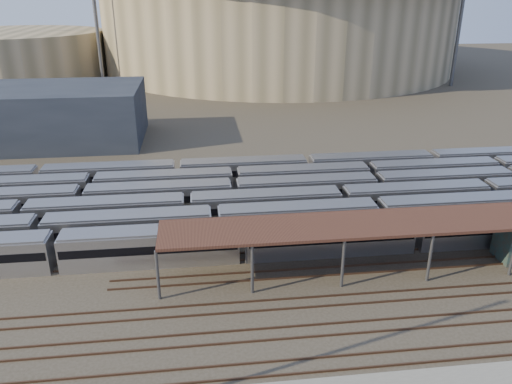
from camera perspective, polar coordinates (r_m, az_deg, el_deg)
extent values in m
plane|color=#383026|center=(46.59, -0.96, -12.33)|extent=(420.00, 420.00, 0.00)
cube|color=silver|center=(52.48, -1.60, -5.74)|extent=(112.00, 2.90, 3.60)
cube|color=silver|center=(56.07, -4.72, -3.87)|extent=(112.00, 2.90, 3.60)
cube|color=silver|center=(59.88, -7.80, -2.24)|extent=(112.00, 2.90, 3.60)
cube|color=silver|center=(63.85, -2.52, -0.43)|extent=(112.00, 2.90, 3.60)
cube|color=silver|center=(67.76, -2.43, 0.95)|extent=(112.00, 2.90, 3.60)
cube|color=silver|center=(71.59, -8.91, 1.88)|extent=(112.00, 2.90, 3.60)
cylinder|color=#4F5054|center=(46.34, -11.17, -9.32)|extent=(0.30, 0.30, 5.00)
cylinder|color=#4F5054|center=(51.01, -10.80, -6.15)|extent=(0.30, 0.30, 5.00)
cylinder|color=#4F5054|center=(46.36, -0.44, -8.83)|extent=(0.30, 0.30, 5.00)
cylinder|color=#4F5054|center=(51.03, -1.13, -5.71)|extent=(0.30, 0.30, 5.00)
cylinder|color=#4F5054|center=(47.94, 9.90, -8.06)|extent=(0.30, 0.30, 5.00)
cylinder|color=#4F5054|center=(52.47, 8.26, -5.12)|extent=(0.30, 0.30, 5.00)
cylinder|color=#4F5054|center=(50.94, 19.26, -7.14)|extent=(0.30, 0.30, 5.00)
cylinder|color=#4F5054|center=(55.22, 16.92, -4.46)|extent=(0.30, 0.30, 5.00)
cylinder|color=#4F5054|center=(59.10, 24.58, -3.79)|extent=(0.30, 0.30, 5.00)
cube|color=black|center=(53.83, 22.53, -2.84)|extent=(60.00, 6.00, 0.30)
cube|color=#4C3323|center=(45.11, -0.72, -13.49)|extent=(170.00, 0.12, 0.18)
cube|color=#4C3323|center=(46.33, -0.92, -12.41)|extent=(170.00, 0.12, 0.18)
cube|color=#4C3323|center=(41.95, -0.10, -16.67)|extent=(170.00, 0.12, 0.18)
cube|color=#4C3323|center=(43.12, -0.34, -15.42)|extent=(170.00, 0.12, 0.18)
cube|color=#4C3323|center=(38.95, 0.65, -20.34)|extent=(170.00, 0.12, 0.18)
cube|color=#4C3323|center=(40.06, 0.35, -18.90)|extent=(170.00, 0.12, 0.18)
cylinder|color=tan|center=(180.87, 2.42, 18.37)|extent=(116.00, 116.00, 28.00)
cylinder|color=tan|center=(178.32, -26.02, 13.91)|extent=(56.00, 56.00, 14.00)
cube|color=#1E232D|center=(100.52, -25.02, 7.92)|extent=(42.00, 20.00, 10.00)
cylinder|color=#4F5054|center=(150.65, -17.79, 18.12)|extent=(1.00, 1.00, 36.00)
cylinder|color=#4F5054|center=(156.85, 22.31, 17.69)|extent=(1.00, 1.00, 36.00)
cylinder|color=#4F5054|center=(198.40, -9.21, 19.63)|extent=(1.00, 1.00, 36.00)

